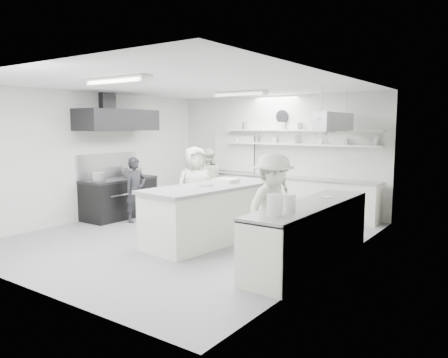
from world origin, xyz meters
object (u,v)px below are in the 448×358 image
Objects in this scene: right_counter at (310,234)px; cook_back at (207,180)px; stove at (119,199)px; back_counter at (280,195)px; cook_stove at (136,190)px; prep_island at (212,214)px.

cook_back is (-4.01, 2.49, 0.34)m from right_counter.
back_counter is (2.90, 2.80, 0.01)m from stove.
right_counter is at bearing -55.35° from back_counter.
prep_island is at bearing -90.44° from cook_stove.
cook_back is (0.53, 2.02, 0.07)m from cook_stove.
back_counter is at bearing -30.18° from cook_stove.
back_counter is 1.52× the size of right_counter.
prep_island is at bearing -85.96° from back_counter.
back_counter is 4.13m from right_counter.
stove is at bearing 86.40° from cook_stove.
right_counter is at bearing 1.57° from prep_island.
cook_back is at bearing -151.20° from back_counter.
back_counter reaches higher than stove.
prep_island is at bearing 175.31° from right_counter.
cook_back is (-1.89, 2.31, 0.30)m from prep_island.
cook_stove reaches higher than right_counter.
cook_back reaches higher than right_counter.
cook_stove is (0.71, -0.13, 0.30)m from stove.
cook_stove reaches higher than stove.
prep_island is 2.44m from cook_stove.
back_counter is 3.67m from cook_stove.
prep_island reaches higher than back_counter.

